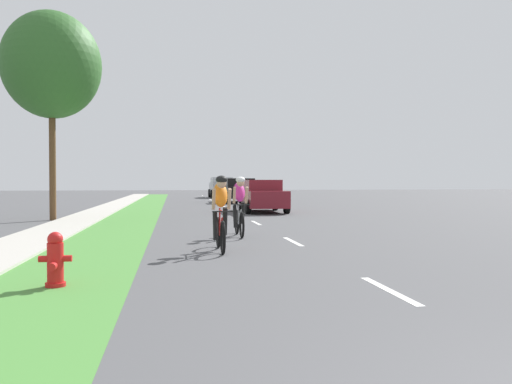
# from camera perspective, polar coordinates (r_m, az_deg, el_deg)

# --- Properties ---
(ground_plane) EXTENTS (120.00, 120.00, 0.00)m
(ground_plane) POSITION_cam_1_polar(r_m,az_deg,el_deg) (22.31, -1.79, -2.54)
(ground_plane) COLOR #4C4C4F
(grass_verge) EXTENTS (2.06, 70.00, 0.01)m
(grass_verge) POSITION_cam_1_polar(r_m,az_deg,el_deg) (22.18, -13.34, -2.58)
(grass_verge) COLOR #478438
(grass_verge) RESTS_ON ground_plane
(sidewalk_concrete) EXTENTS (1.60, 70.00, 0.10)m
(sidewalk_concrete) POSITION_cam_1_polar(r_m,az_deg,el_deg) (22.39, -18.02, -2.57)
(sidewalk_concrete) COLOR #B2ADA3
(sidewalk_concrete) RESTS_ON ground_plane
(lane_markings_center) EXTENTS (0.12, 52.20, 0.01)m
(lane_markings_center) POSITION_cam_1_polar(r_m,az_deg,el_deg) (26.27, -2.91, -1.96)
(lane_markings_center) COLOR white
(lane_markings_center) RESTS_ON ground_plane
(fire_hydrant_red) EXTENTS (0.44, 0.38, 0.76)m
(fire_hydrant_red) POSITION_cam_1_polar(r_m,az_deg,el_deg) (7.69, -21.39, -7.04)
(fire_hydrant_red) COLOR red
(fire_hydrant_red) RESTS_ON ground_plane
(cyclist_lead) EXTENTS (0.42, 1.72, 1.58)m
(cyclist_lead) POSITION_cam_1_polar(r_m,az_deg,el_deg) (10.73, -3.95, -2.28)
(cyclist_lead) COLOR black
(cyclist_lead) RESTS_ON ground_plane
(cyclist_trailing) EXTENTS (0.42, 1.72, 1.58)m
(cyclist_trailing) POSITION_cam_1_polar(r_m,az_deg,el_deg) (13.60, -1.86, -1.53)
(cyclist_trailing) COLOR black
(cyclist_trailing) RESTS_ON ground_plane
(sedan_maroon) EXTENTS (1.98, 4.30, 1.52)m
(sedan_maroon) POSITION_cam_1_polar(r_m,az_deg,el_deg) (24.26, 0.70, -0.41)
(sedan_maroon) COLOR maroon
(sedan_maroon) RESTS_ON ground_plane
(pickup_black) EXTENTS (2.22, 5.10, 1.64)m
(pickup_black) POSITION_cam_1_polar(r_m,az_deg,el_deg) (34.94, -1.96, 0.19)
(pickup_black) COLOR black
(pickup_black) RESTS_ON ground_plane
(suv_silver) EXTENTS (2.15, 4.70, 1.79)m
(suv_silver) POSITION_cam_1_polar(r_m,az_deg,el_deg) (45.20, -3.84, 0.57)
(suv_silver) COLOR #A5A8AD
(suv_silver) RESTS_ON ground_plane
(street_tree_near) EXTENTS (3.59, 3.59, 7.74)m
(street_tree_near) POSITION_cam_1_polar(r_m,az_deg,el_deg) (21.02, -21.73, 12.91)
(street_tree_near) COLOR brown
(street_tree_near) RESTS_ON ground_plane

